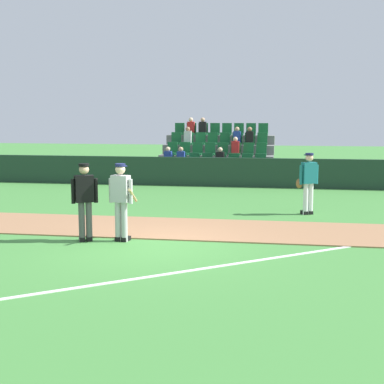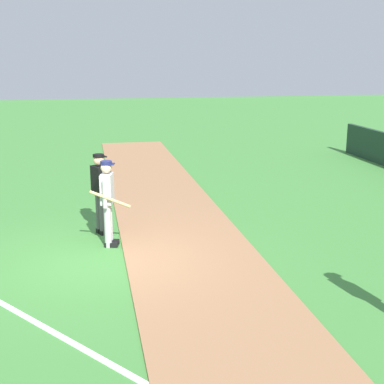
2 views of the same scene
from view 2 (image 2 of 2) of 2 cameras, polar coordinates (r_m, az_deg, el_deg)
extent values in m
plane|color=#42843A|center=(10.48, -9.79, -7.02)|extent=(80.00, 80.00, 0.00)
cube|color=#9E704C|center=(10.64, -0.17, -6.38)|extent=(28.00, 2.60, 0.03)
cube|color=white|center=(7.77, -13.00, -15.10)|extent=(9.55, 7.43, 0.01)
cylinder|color=#B2B2B2|center=(11.10, -8.78, -3.31)|extent=(0.14, 0.14, 0.90)
cylinder|color=#B2B2B2|center=(10.95, -8.93, -3.56)|extent=(0.14, 0.14, 0.90)
cube|color=black|center=(11.21, -8.40, -5.26)|extent=(0.17, 0.28, 0.10)
cube|color=black|center=(11.07, -8.54, -5.54)|extent=(0.17, 0.28, 0.10)
cube|color=#B2B2B2|center=(10.82, -9.00, 0.35)|extent=(0.44, 0.30, 0.60)
cylinder|color=#B2B2B2|center=(11.07, -8.76, 0.41)|extent=(0.09, 0.09, 0.55)
cylinder|color=#B2B2B2|center=(10.60, -9.24, -0.23)|extent=(0.09, 0.09, 0.55)
sphere|color=beige|center=(10.73, -9.09, 2.58)|extent=(0.22, 0.22, 0.22)
cylinder|color=#191E4C|center=(10.71, -9.11, 3.11)|extent=(0.23, 0.23, 0.06)
cube|color=#191E4C|center=(10.70, -8.58, 2.95)|extent=(0.20, 0.16, 0.02)
cylinder|color=tan|center=(10.60, -8.69, -0.76)|extent=(0.12, 0.80, 0.41)
cylinder|color=#4C4C4C|center=(11.85, -9.82, -2.22)|extent=(0.14, 0.14, 0.90)
cylinder|color=#4C4C4C|center=(11.71, -9.46, -2.40)|extent=(0.14, 0.14, 0.90)
cube|color=black|center=(11.99, -9.49, -4.00)|extent=(0.22, 0.29, 0.10)
cube|color=black|center=(11.86, -9.13, -4.20)|extent=(0.22, 0.29, 0.10)
cube|color=black|center=(11.59, -9.80, 1.25)|extent=(0.46, 0.37, 0.60)
cylinder|color=black|center=(11.82, -10.34, 1.23)|extent=(0.09, 0.09, 0.55)
cylinder|color=black|center=(11.39, -9.21, 0.78)|extent=(0.09, 0.09, 0.55)
sphere|color=tan|center=(11.51, -9.89, 3.34)|extent=(0.22, 0.22, 0.22)
cylinder|color=black|center=(11.49, -9.91, 3.83)|extent=(0.23, 0.23, 0.06)
cube|color=black|center=(11.54, -9.46, 3.74)|extent=(0.21, 0.19, 0.02)
cube|color=black|center=(11.65, -9.23, 1.34)|extent=(0.43, 0.26, 0.56)
camera|label=1|loc=(13.45, -69.47, 1.04)|focal=51.80mm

